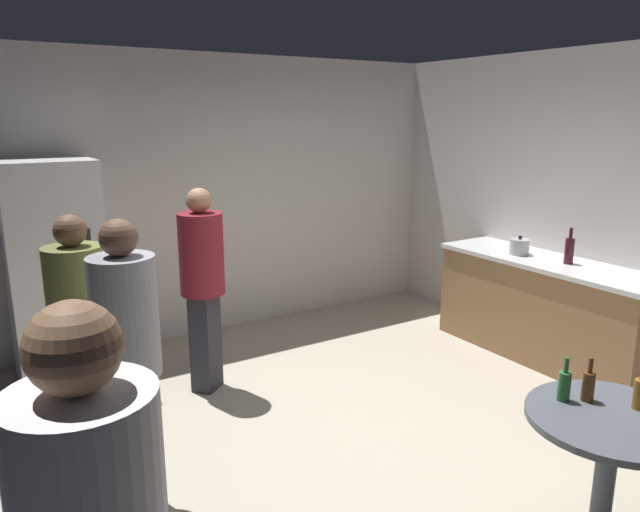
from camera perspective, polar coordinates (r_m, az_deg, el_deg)
ground_plane at (r=4.11m, az=3.89°, el=-18.69°), size 5.20×5.20×0.10m
wall_back at (r=5.86m, az=-11.22°, el=5.55°), size 5.32×0.06×2.70m
wall_side_right at (r=5.52m, az=26.89°, el=3.87°), size 0.06×5.20×2.70m
refrigerator at (r=5.18m, az=-24.13°, el=-1.49°), size 0.70×0.68×1.80m
kitchen_counter at (r=5.63m, az=20.89°, el=-4.81°), size 0.64×2.03×0.90m
kettle at (r=5.63m, az=18.70°, el=0.86°), size 0.24×0.17×0.18m
wine_bottle_on_counter at (r=5.42m, az=22.92°, el=0.53°), size 0.08×0.08×0.31m
foreground_table at (r=3.28m, az=26.19°, el=-15.30°), size 0.80×0.80×0.73m
beer_bottle_amber at (r=3.33m, az=28.51°, el=-11.52°), size 0.06×0.06×0.23m
beer_bottle_brown at (r=3.31m, az=24.47°, el=-11.27°), size 0.06×0.06×0.23m
beer_bottle_green at (r=3.26m, az=22.51°, el=-11.41°), size 0.06×0.06×0.23m
person_in_maroon_shirt at (r=4.61m, az=-11.28°, el=-1.83°), size 0.48×0.48×1.61m
person_in_gray_shirt at (r=3.26m, az=-18.09°, el=-8.41°), size 0.46×0.46×1.63m
person_in_olive_shirt at (r=3.79m, az=-22.20°, el=-6.18°), size 0.47×0.47×1.58m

